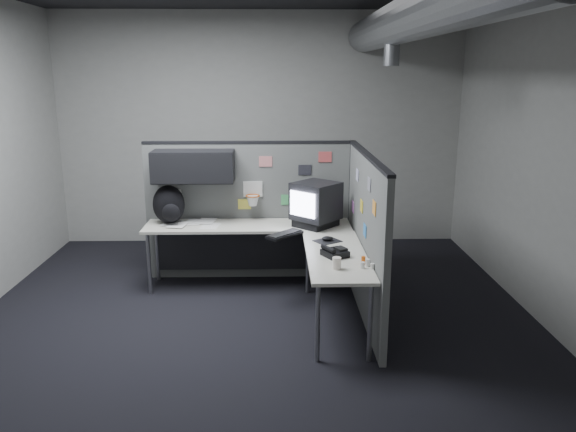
{
  "coord_description": "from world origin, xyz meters",
  "views": [
    {
      "loc": [
        0.21,
        -5.09,
        2.39
      ],
      "look_at": [
        0.34,
        0.35,
        0.99
      ],
      "focal_mm": 35.0,
      "sensor_mm": 36.0,
      "label": 1
    }
  ],
  "objects_px": {
    "desk": "(270,242)",
    "backpack": "(169,205)",
    "keyboard": "(285,234)",
    "phone": "(335,252)",
    "monitor": "(316,204)"
  },
  "relations": [
    {
      "from": "phone",
      "to": "keyboard",
      "type": "bearing_deg",
      "value": 105.25
    },
    {
      "from": "desk",
      "to": "keyboard",
      "type": "bearing_deg",
      "value": -48.89
    },
    {
      "from": "phone",
      "to": "backpack",
      "type": "xyz_separation_m",
      "value": [
        -1.74,
        1.2,
        0.18
      ]
    },
    {
      "from": "desk",
      "to": "phone",
      "type": "bearing_deg",
      "value": -54.45
    },
    {
      "from": "desk",
      "to": "backpack",
      "type": "distance_m",
      "value": 1.23
    },
    {
      "from": "keyboard",
      "to": "phone",
      "type": "bearing_deg",
      "value": -57.27
    },
    {
      "from": "keyboard",
      "to": "backpack",
      "type": "bearing_deg",
      "value": 156.63
    },
    {
      "from": "desk",
      "to": "keyboard",
      "type": "relative_size",
      "value": 5.57
    },
    {
      "from": "desk",
      "to": "keyboard",
      "type": "distance_m",
      "value": 0.28
    },
    {
      "from": "monitor",
      "to": "phone",
      "type": "distance_m",
      "value": 1.09
    },
    {
      "from": "desk",
      "to": "backpack",
      "type": "bearing_deg",
      "value": 163.07
    },
    {
      "from": "phone",
      "to": "backpack",
      "type": "distance_m",
      "value": 2.12
    },
    {
      "from": "backpack",
      "to": "keyboard",
      "type": "bearing_deg",
      "value": -21.11
    },
    {
      "from": "monitor",
      "to": "phone",
      "type": "relative_size",
      "value": 2.16
    },
    {
      "from": "desk",
      "to": "backpack",
      "type": "height_order",
      "value": "backpack"
    }
  ]
}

